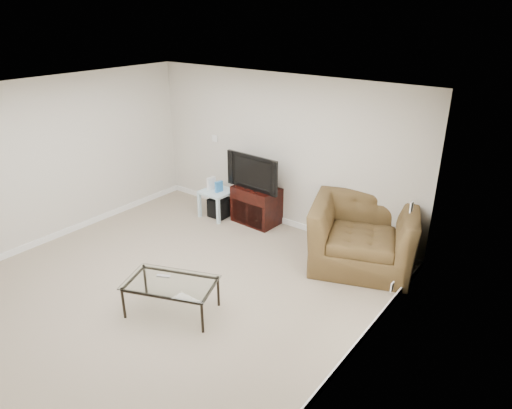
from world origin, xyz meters
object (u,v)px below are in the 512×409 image
Objects in this scene: television at (256,171)px; subwoofer at (220,207)px; tv_stand at (257,205)px; side_table at (218,203)px; recliner at (364,225)px; coffee_table at (172,297)px.

television is 2.93× the size of subwoofer.
television is (-0.00, -0.03, 0.61)m from tv_stand.
recliner is at bearing 0.00° from side_table.
tv_stand is at bearing 89.81° from television.
tv_stand is 0.73m from side_table.
subwoofer is (-0.66, -0.21, -0.15)m from tv_stand.
television is at bearing 105.23° from coffee_table.
tv_stand is at bearing 18.40° from side_table.
television is 1.02m from subwoofer.
recliner reaches higher than television.
tv_stand is at bearing 105.03° from coffee_table.
coffee_table is (1.37, -2.43, 0.04)m from subwoofer.
recliner is at bearing -3.83° from tv_stand.
coffee_table reaches higher than subwoofer.
recliner is at bearing 61.28° from coffee_table.
television is at bearing 153.79° from recliner.
tv_stand is 0.53× the size of recliner.
side_table is at bearing -158.97° from tv_stand.
television is 0.89× the size of coffee_table.
subwoofer is 0.23× the size of recliner.
subwoofer is at bearing 158.95° from recliner.
recliner reaches higher than side_table.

